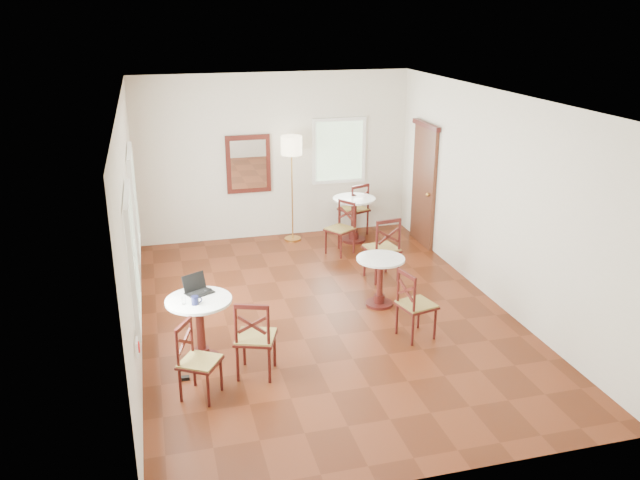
# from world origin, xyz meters

# --- Properties ---
(ground) EXTENTS (7.00, 7.00, 0.00)m
(ground) POSITION_xyz_m (0.00, 0.00, 0.00)
(ground) COLOR #5A230F
(ground) RESTS_ON ground
(room_shell) EXTENTS (5.02, 7.02, 3.01)m
(room_shell) POSITION_xyz_m (-0.06, 0.27, 1.89)
(room_shell) COLOR silver
(room_shell) RESTS_ON ground
(cafe_table_near) EXTENTS (0.78, 0.78, 0.83)m
(cafe_table_near) POSITION_xyz_m (-1.79, -0.87, 0.51)
(cafe_table_near) COLOR #461511
(cafe_table_near) RESTS_ON ground
(cafe_table_mid) EXTENTS (0.69, 0.69, 0.73)m
(cafe_table_mid) POSITION_xyz_m (0.83, 0.09, 0.45)
(cafe_table_mid) COLOR #461511
(cafe_table_mid) RESTS_ON ground
(cafe_table_back) EXTENTS (0.77, 0.77, 0.82)m
(cafe_table_back) POSITION_xyz_m (1.30, 2.81, 0.51)
(cafe_table_back) COLOR #461511
(cafe_table_back) RESTS_ON ground
(chair_near_a) EXTENTS (0.58, 0.58, 0.98)m
(chair_near_a) POSITION_xyz_m (-1.20, -1.34, 0.49)
(chair_near_a) COLOR #461511
(chair_near_a) RESTS_ON ground
(chair_near_b) EXTENTS (0.55, 0.55, 0.88)m
(chair_near_b) POSITION_xyz_m (-1.88, -1.61, 0.44)
(chair_near_b) COLOR #461511
(chair_near_b) RESTS_ON ground
(chair_mid_a) EXTENTS (0.54, 0.54, 1.04)m
(chair_mid_a) POSITION_xyz_m (1.19, 0.98, 0.52)
(chair_mid_a) COLOR #461511
(chair_mid_a) RESTS_ON ground
(chair_mid_b) EXTENTS (0.52, 0.52, 0.93)m
(chair_mid_b) POSITION_xyz_m (0.94, -0.94, 0.46)
(chair_mid_b) COLOR #461511
(chair_mid_b) RESTS_ON ground
(chair_back_a) EXTENTS (0.59, 0.59, 0.99)m
(chair_back_a) POSITION_xyz_m (1.43, 3.16, 0.50)
(chair_back_a) COLOR #461511
(chair_back_a) RESTS_ON ground
(chair_back_b) EXTENTS (0.58, 0.58, 0.92)m
(chair_back_b) POSITION_xyz_m (0.89, 2.26, 0.46)
(chair_back_b) COLOR #461511
(chair_back_b) RESTS_ON ground
(floor_lamp) EXTENTS (0.37, 0.37, 1.93)m
(floor_lamp) POSITION_xyz_m (0.23, 3.15, 1.63)
(floor_lamp) COLOR #BF8C3F
(floor_lamp) RESTS_ON ground
(laptop) EXTENTS (0.39, 0.37, 0.22)m
(laptop) POSITION_xyz_m (-1.78, -0.67, 0.88)
(laptop) COLOR black
(laptop) RESTS_ON cafe_table_near
(mouse) EXTENTS (0.11, 0.08, 0.04)m
(mouse) POSITION_xyz_m (-1.66, -0.67, 0.85)
(mouse) COLOR black
(mouse) RESTS_ON cafe_table_near
(navy_mug) EXTENTS (0.13, 0.09, 0.10)m
(navy_mug) POSITION_xyz_m (-1.83, -1.00, 0.88)
(navy_mug) COLOR black
(navy_mug) RESTS_ON cafe_table_near
(water_glass) EXTENTS (0.05, 0.05, 0.09)m
(water_glass) POSITION_xyz_m (-1.96, -0.96, 0.87)
(water_glass) COLOR white
(water_glass) RESTS_ON cafe_table_near
(power_adapter) EXTENTS (0.10, 0.06, 0.04)m
(power_adapter) POSITION_xyz_m (-2.02, -1.24, 0.02)
(power_adapter) COLOR black
(power_adapter) RESTS_ON ground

